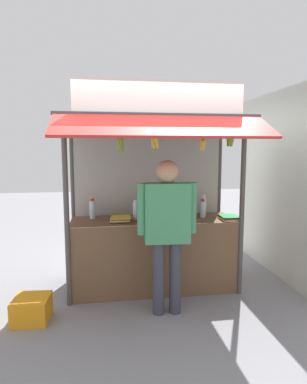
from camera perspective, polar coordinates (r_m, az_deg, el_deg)
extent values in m
plane|color=gray|center=(4.47, 0.00, -16.21)|extent=(20.00, 20.00, 0.00)
cube|color=brown|center=(4.30, 0.00, -10.67)|extent=(2.07, 0.66, 0.91)
cylinder|color=#4C4742|center=(3.81, -14.84, -3.77)|extent=(0.06, 0.06, 2.14)
cylinder|color=#4C4742|center=(4.12, 15.08, -2.92)|extent=(0.06, 0.06, 2.14)
cylinder|color=#4C4742|center=(4.61, -13.73, -1.79)|extent=(0.06, 0.06, 2.14)
cylinder|color=#4C4742|center=(4.88, 11.22, -1.22)|extent=(0.06, 0.06, 2.14)
cube|color=#B7B2A8|center=(4.64, -0.90, -1.84)|extent=(2.03, 0.04, 2.09)
cube|color=#3F3F44|center=(4.09, 0.04, 12.56)|extent=(2.27, 1.02, 0.04)
cube|color=red|center=(3.33, 2.03, 11.37)|extent=(2.23, 0.51, 0.26)
cube|color=white|center=(3.66, 1.16, 16.24)|extent=(1.86, 0.04, 0.35)
cylinder|color=#59544C|center=(3.67, 1.02, 11.57)|extent=(1.96, 0.02, 0.02)
cylinder|color=silver|center=(4.33, -1.26, -2.72)|extent=(0.08, 0.08, 0.24)
cylinder|color=#198C33|center=(4.31, -1.26, -0.93)|extent=(0.05, 0.05, 0.03)
cylinder|color=silver|center=(4.28, -10.55, -3.05)|extent=(0.07, 0.07, 0.23)
cylinder|color=red|center=(4.26, -10.59, -1.34)|extent=(0.05, 0.05, 0.03)
cylinder|color=silver|center=(4.31, 6.93, -3.12)|extent=(0.06, 0.06, 0.19)
cylinder|color=red|center=(4.30, 6.95, -1.67)|extent=(0.04, 0.04, 0.03)
cylinder|color=silver|center=(4.16, -3.11, -3.27)|extent=(0.07, 0.07, 0.22)
cylinder|color=white|center=(4.13, -3.12, -1.53)|extent=(0.05, 0.05, 0.03)
cylinder|color=silver|center=(4.33, 8.54, -2.99)|extent=(0.07, 0.07, 0.21)
cylinder|color=red|center=(4.31, 8.57, -1.42)|extent=(0.04, 0.04, 0.03)
cylinder|color=silver|center=(4.44, 8.60, -2.51)|extent=(0.08, 0.08, 0.25)
cylinder|color=white|center=(4.42, 8.63, -0.72)|extent=(0.05, 0.05, 0.03)
cube|color=white|center=(4.12, 0.07, -4.91)|extent=(0.21, 0.25, 0.01)
cube|color=red|center=(4.13, 0.17, -4.77)|extent=(0.20, 0.23, 0.01)
cube|color=black|center=(4.11, 0.18, -4.67)|extent=(0.20, 0.23, 0.01)
cube|color=black|center=(4.11, 0.08, -4.53)|extent=(0.19, 0.23, 0.01)
cube|color=white|center=(4.12, 0.15, -4.37)|extent=(0.20, 0.23, 0.01)
cube|color=black|center=(4.09, -5.77, -5.01)|extent=(0.26, 0.26, 0.01)
cube|color=orange|center=(4.10, -5.74, -4.87)|extent=(0.25, 0.25, 0.01)
cube|color=white|center=(4.09, -5.84, -4.80)|extent=(0.25, 0.25, 0.01)
cube|color=orange|center=(4.09, -5.77, -4.64)|extent=(0.25, 0.25, 0.01)
cube|color=blue|center=(4.09, -5.67, -4.50)|extent=(0.25, 0.25, 0.01)
cube|color=yellow|center=(4.08, -5.67, -4.38)|extent=(0.25, 0.25, 0.01)
cube|color=white|center=(4.26, 13.11, -4.66)|extent=(0.24, 0.28, 0.01)
cube|color=yellow|center=(4.26, 13.03, -4.51)|extent=(0.24, 0.28, 0.01)
cube|color=red|center=(4.25, 13.06, -4.37)|extent=(0.23, 0.27, 0.01)
cube|color=black|center=(4.26, 13.07, -4.20)|extent=(0.24, 0.27, 0.01)
cube|color=green|center=(4.26, 12.95, -4.07)|extent=(0.23, 0.27, 0.01)
cylinder|color=#332D23|center=(3.66, 0.27, 10.81)|extent=(0.01, 0.01, 0.07)
cylinder|color=olive|center=(3.66, 0.27, 9.96)|extent=(0.04, 0.04, 0.04)
ellipsoid|color=yellow|center=(3.66, 0.58, 8.65)|extent=(0.04, 0.08, 0.16)
ellipsoid|color=yellow|center=(3.67, 0.34, 8.65)|extent=(0.07, 0.05, 0.16)
ellipsoid|color=yellow|center=(3.67, -0.08, 8.68)|extent=(0.07, 0.07, 0.16)
ellipsoid|color=yellow|center=(3.64, -0.05, 8.69)|extent=(0.07, 0.08, 0.16)
ellipsoid|color=yellow|center=(3.63, 0.49, 8.70)|extent=(0.09, 0.06, 0.16)
cylinder|color=#332D23|center=(3.62, -5.81, 10.64)|extent=(0.01, 0.01, 0.09)
cylinder|color=olive|center=(3.62, -5.79, 9.61)|extent=(0.04, 0.04, 0.04)
ellipsoid|color=olive|center=(3.62, -5.34, 8.23)|extent=(0.03, 0.09, 0.17)
ellipsoid|color=olive|center=(3.63, -5.62, 8.18)|extent=(0.06, 0.05, 0.17)
ellipsoid|color=olive|center=(3.64, -5.95, 8.21)|extent=(0.08, 0.05, 0.17)
ellipsoid|color=olive|center=(3.61, -6.05, 8.17)|extent=(0.04, 0.07, 0.17)
ellipsoid|color=olive|center=(3.59, -5.93, 8.21)|extent=(0.08, 0.05, 0.17)
ellipsoid|color=olive|center=(3.60, -5.55, 8.22)|extent=(0.08, 0.06, 0.17)
cylinder|color=#332D23|center=(3.89, 13.19, 10.44)|extent=(0.01, 0.01, 0.07)
cylinder|color=olive|center=(3.89, 13.17, 9.66)|extent=(0.04, 0.04, 0.04)
ellipsoid|color=#69A631|center=(3.89, 13.48, 8.62)|extent=(0.04, 0.08, 0.13)
ellipsoid|color=#69A631|center=(3.90, 13.26, 8.61)|extent=(0.07, 0.07, 0.14)
ellipsoid|color=#69A631|center=(3.90, 13.10, 8.59)|extent=(0.07, 0.05, 0.14)
ellipsoid|color=#69A631|center=(3.89, 12.89, 8.61)|extent=(0.07, 0.06, 0.14)
ellipsoid|color=#69A631|center=(3.88, 12.85, 8.61)|extent=(0.05, 0.07, 0.14)
ellipsoid|color=#69A631|center=(3.87, 12.86, 8.64)|extent=(0.05, 0.08, 0.14)
ellipsoid|color=#69A631|center=(3.87, 13.09, 8.60)|extent=(0.07, 0.06, 0.14)
ellipsoid|color=#69A631|center=(3.87, 13.26, 8.58)|extent=(0.06, 0.04, 0.14)
ellipsoid|color=#69A631|center=(3.88, 13.37, 8.58)|extent=(0.06, 0.06, 0.14)
cylinder|color=#332D23|center=(3.78, 8.54, 10.27)|extent=(0.01, 0.01, 0.12)
cylinder|color=olive|center=(3.78, 8.52, 9.09)|extent=(0.04, 0.04, 0.04)
ellipsoid|color=yellow|center=(3.78, 8.80, 8.07)|extent=(0.03, 0.07, 0.13)
ellipsoid|color=yellow|center=(3.79, 8.69, 8.08)|extent=(0.06, 0.06, 0.13)
ellipsoid|color=yellow|center=(3.79, 8.43, 8.05)|extent=(0.06, 0.03, 0.13)
ellipsoid|color=yellow|center=(3.78, 8.31, 8.05)|extent=(0.05, 0.05, 0.13)
ellipsoid|color=yellow|center=(3.77, 8.26, 8.06)|extent=(0.03, 0.06, 0.13)
ellipsoid|color=yellow|center=(3.76, 8.38, 8.06)|extent=(0.05, 0.05, 0.13)
ellipsoid|color=yellow|center=(3.75, 8.57, 8.09)|extent=(0.07, 0.03, 0.12)
ellipsoid|color=yellow|center=(3.77, 8.70, 8.05)|extent=(0.06, 0.05, 0.13)
cylinder|color=#383842|center=(3.68, 0.88, -14.75)|extent=(0.13, 0.13, 0.80)
cylinder|color=#383842|center=(3.71, 3.77, -14.56)|extent=(0.13, 0.13, 0.80)
cube|color=#3F8C59|center=(3.49, 2.39, -3.63)|extent=(0.49, 0.23, 0.64)
cylinder|color=#3F8C59|center=(3.44, -1.98, -2.98)|extent=(0.10, 0.10, 0.54)
cylinder|color=#3F8C59|center=(3.54, 6.66, -2.73)|extent=(0.10, 0.10, 0.54)
sphere|color=tan|center=(3.43, 2.43, 3.58)|extent=(0.24, 0.24, 0.24)
cube|color=orange|center=(3.88, -20.36, -18.50)|extent=(0.38, 0.38, 0.25)
cube|color=beige|center=(5.03, 21.26, 1.35)|extent=(0.20, 2.40, 2.60)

